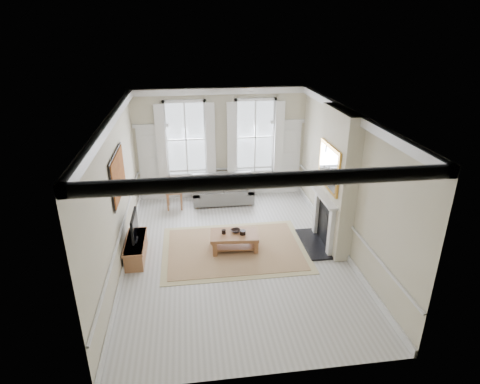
{
  "coord_description": "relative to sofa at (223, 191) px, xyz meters",
  "views": [
    {
      "loc": [
        -1.0,
        -8.21,
        5.19
      ],
      "look_at": [
        0.23,
        0.88,
        1.25
      ],
      "focal_mm": 30.0,
      "sensor_mm": 36.0,
      "label": 1
    }
  ],
  "objects": [
    {
      "name": "window_right",
      "position": [
        1.06,
        0.44,
        1.54
      ],
      "size": [
        1.26,
        0.2,
        2.2
      ],
      "primitive_type": null,
      "color": "#B2BCC6",
      "rests_on": "back_wall"
    },
    {
      "name": "painting",
      "position": [
        -2.55,
        -2.81,
        1.69
      ],
      "size": [
        0.05,
        1.66,
        1.06
      ],
      "primitive_type": "cube",
      "color": "#AC5F1D",
      "rests_on": "left_wall"
    },
    {
      "name": "left_wall",
      "position": [
        -2.59,
        -3.11,
        1.34
      ],
      "size": [
        0.0,
        7.2,
        7.2
      ],
      "primitive_type": "plane",
      "rotation": [
        1.57,
        0.0,
        1.57
      ],
      "color": "beige",
      "rests_on": "floor"
    },
    {
      "name": "chimney_breast",
      "position": [
        2.44,
        -2.91,
        1.34
      ],
      "size": [
        0.35,
        1.7,
        3.38
      ],
      "primitive_type": "cube",
      "color": "beige",
      "rests_on": "floor"
    },
    {
      "name": "tv",
      "position": [
        -2.3,
        -2.93,
        0.49
      ],
      "size": [
        0.08,
        0.9,
        0.68
      ],
      "color": "black",
      "rests_on": "tv_stand"
    },
    {
      "name": "right_wall",
      "position": [
        2.61,
        -3.11,
        1.34
      ],
      "size": [
        0.0,
        7.2,
        7.2
      ],
      "primitive_type": "plane",
      "rotation": [
        1.57,
        0.0,
        -1.57
      ],
      "color": "beige",
      "rests_on": "floor"
    },
    {
      "name": "ceramic_pot_b",
      "position": [
        0.21,
        -2.93,
        0.13
      ],
      "size": [
        0.15,
        0.15,
        0.1
      ],
      "primitive_type": "cylinder",
      "color": "black",
      "rests_on": "coffee_table"
    },
    {
      "name": "mirror",
      "position": [
        2.22,
        -2.91,
        1.69
      ],
      "size": [
        0.06,
        1.26,
        1.06
      ],
      "primitive_type": "cube",
      "color": "gold",
      "rests_on": "chimney_breast"
    },
    {
      "name": "floor",
      "position": [
        0.01,
        -3.11,
        -0.36
      ],
      "size": [
        7.2,
        7.2,
        0.0
      ],
      "primitive_type": "plane",
      "color": "#B7B5AD",
      "rests_on": "ground"
    },
    {
      "name": "back_wall",
      "position": [
        0.01,
        0.49,
        1.34
      ],
      "size": [
        5.2,
        0.0,
        5.2
      ],
      "primitive_type": "plane",
      "rotation": [
        1.57,
        0.0,
        0.0
      ],
      "color": "beige",
      "rests_on": "floor"
    },
    {
      "name": "rug",
      "position": [
        0.01,
        -2.88,
        -0.35
      ],
      "size": [
        3.5,
        2.6,
        0.02
      ],
      "primitive_type": "cube",
      "color": "#A07A52",
      "rests_on": "floor"
    },
    {
      "name": "ceramic_pot_a",
      "position": [
        -0.24,
        -2.83,
        0.12
      ],
      "size": [
        0.1,
        0.1,
        0.1
      ],
      "primitive_type": "cylinder",
      "color": "black",
      "rests_on": "coffee_table"
    },
    {
      "name": "coffee_table",
      "position": [
        0.01,
        -2.88,
        -0.01
      ],
      "size": [
        1.2,
        0.77,
        0.43
      ],
      "rotation": [
        0.0,
        0.0,
        -0.09
      ],
      "color": "brown",
      "rests_on": "rug"
    },
    {
      "name": "ceiling",
      "position": [
        0.01,
        -3.11,
        3.04
      ],
      "size": [
        7.2,
        7.2,
        0.0
      ],
      "primitive_type": "plane",
      "rotation": [
        3.14,
        0.0,
        0.0
      ],
      "color": "white",
      "rests_on": "back_wall"
    },
    {
      "name": "door_left",
      "position": [
        -2.04,
        0.45,
        0.79
      ],
      "size": [
        0.9,
        0.08,
        2.3
      ],
      "primitive_type": "cube",
      "color": "silver",
      "rests_on": "floor"
    },
    {
      "name": "bowl",
      "position": [
        0.06,
        -2.78,
        0.1
      ],
      "size": [
        0.3,
        0.3,
        0.06
      ],
      "primitive_type": "imported",
      "rotation": [
        0.0,
        0.0,
        0.35
      ],
      "color": "black",
      "rests_on": "coffee_table"
    },
    {
      "name": "hearth",
      "position": [
        2.01,
        -2.91,
        -0.33
      ],
      "size": [
        0.55,
        1.5,
        0.05
      ],
      "primitive_type": "cube",
      "color": "black",
      "rests_on": "floor"
    },
    {
      "name": "door_right",
      "position": [
        2.06,
        0.45,
        0.79
      ],
      "size": [
        0.9,
        0.08,
        2.3
      ],
      "primitive_type": "cube",
      "color": "silver",
      "rests_on": "floor"
    },
    {
      "name": "tv_stand",
      "position": [
        -2.33,
        -2.93,
        -0.13
      ],
      "size": [
        0.41,
        1.28,
        0.46
      ],
      "primitive_type": "cube",
      "color": "brown",
      "rests_on": "floor"
    },
    {
      "name": "sofa",
      "position": [
        0.0,
        0.0,
        0.0
      ],
      "size": [
        1.83,
        0.89,
        0.86
      ],
      "color": "#5C5B59",
      "rests_on": "floor"
    },
    {
      "name": "side_table",
      "position": [
        -1.46,
        -0.26,
        0.11
      ],
      "size": [
        0.48,
        0.48,
        0.58
      ],
      "rotation": [
        0.0,
        0.0,
        -0.02
      ],
      "color": "brown",
      "rests_on": "floor"
    },
    {
      "name": "fireplace",
      "position": [
        2.21,
        -2.91,
        0.37
      ],
      "size": [
        0.21,
        1.45,
        1.33
      ],
      "color": "silver",
      "rests_on": "floor"
    },
    {
      "name": "window_left",
      "position": [
        -1.04,
        0.44,
        1.54
      ],
      "size": [
        1.26,
        0.2,
        2.2
      ],
      "primitive_type": null,
      "color": "#B2BCC6",
      "rests_on": "back_wall"
    }
  ]
}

